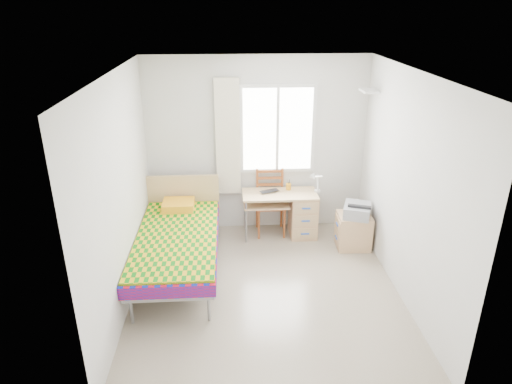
% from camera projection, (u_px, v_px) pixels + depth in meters
% --- Properties ---
extents(floor, '(3.50, 3.50, 0.00)m').
position_uv_depth(floor, '(266.00, 290.00, 5.57)').
color(floor, '#BCAD93').
rests_on(floor, ground).
extents(ceiling, '(3.50, 3.50, 0.00)m').
position_uv_depth(ceiling, '(268.00, 73.00, 4.56)').
color(ceiling, white).
rests_on(ceiling, wall_back).
extents(wall_back, '(3.20, 0.00, 3.20)m').
position_uv_depth(wall_back, '(257.00, 146.00, 6.68)').
color(wall_back, silver).
rests_on(wall_back, ground).
extents(wall_left, '(0.00, 3.50, 3.50)m').
position_uv_depth(wall_left, '(121.00, 196.00, 4.98)').
color(wall_left, silver).
rests_on(wall_left, ground).
extents(wall_right, '(0.00, 3.50, 3.50)m').
position_uv_depth(wall_right, '(407.00, 189.00, 5.16)').
color(wall_right, silver).
rests_on(wall_right, ground).
extents(window, '(1.10, 0.04, 1.30)m').
position_uv_depth(window, '(278.00, 130.00, 6.58)').
color(window, white).
rests_on(window, wall_back).
extents(curtain, '(0.35, 0.05, 1.70)m').
position_uv_depth(curtain, '(228.00, 138.00, 6.53)').
color(curtain, beige).
rests_on(curtain, wall_back).
extents(floating_shelf, '(0.20, 0.32, 0.03)m').
position_uv_depth(floating_shelf, '(369.00, 91.00, 6.11)').
color(floating_shelf, white).
rests_on(floating_shelf, wall_right).
extents(bed, '(1.04, 2.19, 0.95)m').
position_uv_depth(bed, '(178.00, 239.00, 5.82)').
color(bed, gray).
rests_on(bed, floor).
extents(desk, '(1.09, 0.50, 0.68)m').
position_uv_depth(desk, '(298.00, 212.00, 6.77)').
color(desk, tan).
rests_on(desk, floor).
extents(chair, '(0.42, 0.42, 0.97)m').
position_uv_depth(chair, '(271.00, 198.00, 6.80)').
color(chair, '#95391C').
rests_on(chair, floor).
extents(cabinet, '(0.48, 0.42, 0.50)m').
position_uv_depth(cabinet, '(353.00, 231.00, 6.47)').
color(cabinet, tan).
rests_on(cabinet, floor).
extents(printer, '(0.47, 0.50, 0.18)m').
position_uv_depth(printer, '(357.00, 210.00, 6.32)').
color(printer, gray).
rests_on(printer, cabinet).
extents(laptop, '(0.33, 0.27, 0.02)m').
position_uv_depth(laptop, '(271.00, 192.00, 6.63)').
color(laptop, black).
rests_on(laptop, desk).
extents(pen_cup, '(0.09, 0.09, 0.09)m').
position_uv_depth(pen_cup, '(288.00, 187.00, 6.75)').
color(pen_cup, '#FEAD1C').
rests_on(pen_cup, desk).
extents(task_lamp, '(0.21, 0.30, 0.35)m').
position_uv_depth(task_lamp, '(315.00, 181.00, 6.49)').
color(task_lamp, white).
rests_on(task_lamp, desk).
extents(book, '(0.17, 0.21, 0.01)m').
position_uv_depth(book, '(268.00, 199.00, 6.66)').
color(book, gray).
rests_on(book, desk).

